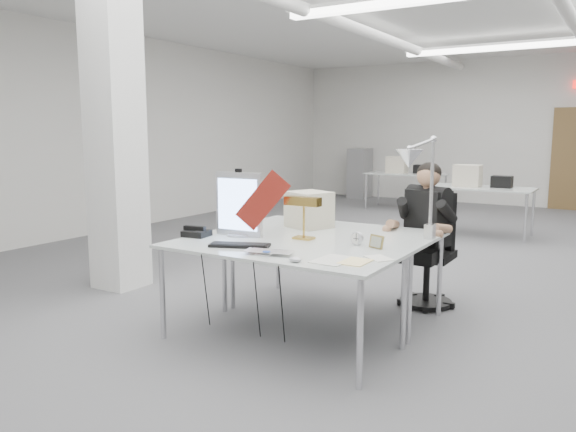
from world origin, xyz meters
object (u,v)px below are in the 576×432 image
Objects in this scene: architect_lamp at (422,184)px; laptop at (266,254)px; office_chair at (428,248)px; monitor at (239,204)px; seated_person at (427,211)px; desk_main at (280,249)px; beige_monitor at (309,210)px; desk_phone at (197,233)px; bankers_lamp at (304,221)px.

laptop is at bearing -133.55° from architect_lamp.
monitor is at bearing -110.52° from office_chair.
seated_person reaches higher than monitor.
laptop is 0.37× the size of architect_lamp.
monitor is (-0.54, 0.22, 0.28)m from desk_main.
office_chair is 1.17m from beige_monitor.
seated_person is 2.88× the size of laptop.
monitor is 0.43m from desk_phone.
desk_main is 0.95m from beige_monitor.
laptop is at bearing -85.66° from office_chair.
office_chair is 3.60× the size of bankers_lamp.
beige_monitor is at bearing -123.05° from office_chair.
seated_person is at bearing 99.08° from architect_lamp.
monitor is 0.74m from beige_monitor.
laptop is 1.01× the size of beige_monitor.
seated_person is at bearing 57.71° from laptop.
desk_main is at bearing -89.22° from bankers_lamp.
seated_person is at bearing 58.16° from bankers_lamp.
seated_person is (0.65, 1.48, 0.16)m from desk_main.
architect_lamp is at bearing -54.11° from seated_person.
architect_lamp is (1.10, -0.22, 0.30)m from beige_monitor.
office_chair is 1.38m from bankers_lamp.
bankers_lamp is (-0.66, -1.15, 0.36)m from office_chair.
bankers_lamp is 1.52× the size of desk_phone.
monitor is at bearing -90.89° from beige_monitor.
architect_lamp reaches higher than bankers_lamp.
beige_monitor is (-0.25, 0.89, 0.17)m from desk_main.
desk_main is 0.65m from monitor.
monitor is 2.67× the size of desk_phone.
architect_lamp is at bearing 11.22° from beige_monitor.
office_chair reaches higher than bankers_lamp.
architect_lamp is (0.20, -0.80, 0.32)m from seated_person.
desk_main is 3.40× the size of monitor.
laptop reaches higher than desk_main.
seated_person is at bearing -68.22° from office_chair.
desk_phone is 1.86m from architect_lamp.
desk_phone is at bearing 179.11° from desk_main.
laptop is at bearing -83.58° from bankers_lamp.
seated_person is 1.08m from beige_monitor.
bankers_lamp is 0.90m from desk_phone.
desk_main is at bearing 89.99° from laptop.
bankers_lamp is at bearing -99.12° from seated_person.
desk_main is at bearing -91.19° from office_chair.
seated_person reaches higher than bankers_lamp.
monitor reaches higher than bankers_lamp.
monitor is 1.55× the size of beige_monitor.
monitor is at bearing -166.85° from architect_lamp.
seated_person is 2.08m from desk_phone.
bankers_lamp is at bearing 91.72° from desk_main.
monitor is 1.48m from architect_lamp.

